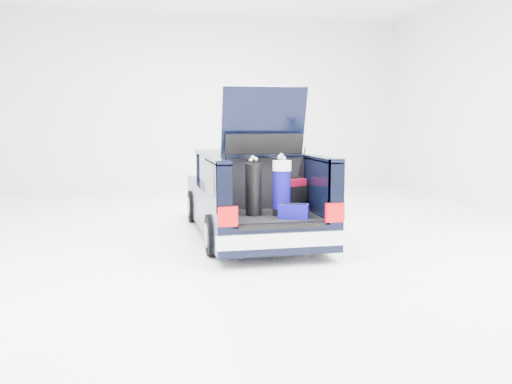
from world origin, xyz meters
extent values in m
plane|color=white|center=(0.00, 0.00, 0.00)|extent=(14.00, 14.00, 0.00)
cube|color=black|center=(0.00, 0.65, 0.50)|extent=(1.75, 3.00, 0.70)
cube|color=black|center=(0.00, 2.22, 0.40)|extent=(1.70, 0.30, 0.50)
cube|color=silver|center=(0.00, 2.36, 0.33)|extent=(1.72, 0.10, 0.22)
cube|color=black|center=(0.00, 0.15, 1.12)|extent=(1.55, 1.95, 0.54)
cube|color=black|center=(0.00, 0.15, 1.41)|extent=(1.62, 2.05, 0.06)
cube|color=black|center=(0.00, -1.50, 0.35)|extent=(1.75, 1.30, 0.40)
cube|color=black|center=(0.00, -1.48, 0.57)|extent=(1.32, 1.18, 0.05)
cube|color=black|center=(-0.78, -1.50, 0.97)|extent=(0.20, 1.30, 0.85)
cube|color=black|center=(0.78, -1.50, 0.97)|extent=(0.20, 1.30, 0.85)
cube|color=black|center=(-0.78, -1.50, 1.41)|extent=(0.20, 1.30, 0.06)
cube|color=black|center=(0.78, -1.50, 1.41)|extent=(0.20, 1.30, 0.06)
cube|color=black|center=(0.00, -0.88, 0.97)|extent=(1.36, 0.08, 0.84)
cube|color=silver|center=(0.00, -2.18, 0.38)|extent=(1.80, 0.12, 0.20)
cube|color=#A00609|center=(-0.74, -2.15, 0.72)|extent=(0.26, 0.07, 0.26)
cube|color=#A00609|center=(0.74, -2.15, 0.72)|extent=(0.26, 0.07, 0.26)
cube|color=black|center=(0.00, -2.15, 0.56)|extent=(1.20, 0.06, 0.06)
cube|color=black|center=(0.00, -1.05, 1.96)|extent=(1.28, 0.33, 1.03)
cube|color=black|center=(0.00, -1.01, 2.10)|extent=(0.95, 0.17, 0.54)
cylinder|color=black|center=(-0.82, 1.45, 0.31)|extent=(0.20, 0.62, 0.62)
cylinder|color=slate|center=(-0.82, 1.45, 0.31)|extent=(0.23, 0.36, 0.36)
cylinder|color=black|center=(0.82, 1.45, 0.31)|extent=(0.20, 0.62, 0.62)
cylinder|color=slate|center=(0.82, 1.45, 0.31)|extent=(0.23, 0.36, 0.36)
cylinder|color=black|center=(-0.82, -1.35, 0.31)|extent=(0.20, 0.62, 0.62)
cylinder|color=slate|center=(-0.82, -1.35, 0.31)|extent=(0.23, 0.36, 0.36)
cylinder|color=black|center=(0.82, -1.35, 0.31)|extent=(0.20, 0.62, 0.62)
cylinder|color=slate|center=(0.82, -1.35, 0.31)|extent=(0.23, 0.36, 0.36)
cube|color=maroon|center=(0.46, -1.16, 0.85)|extent=(0.36, 0.31, 0.49)
cube|color=black|center=(0.46, -1.16, 1.10)|extent=(0.20, 0.12, 0.03)
cube|color=black|center=(0.46, -1.26, 0.80)|extent=(0.30, 0.15, 0.37)
cylinder|color=black|center=(-0.25, -1.47, 0.98)|extent=(0.31, 0.34, 0.78)
cube|color=white|center=(-0.25, -1.37, 1.01)|extent=(0.09, 0.05, 0.27)
sphere|color=#99999E|center=(-0.28, -1.45, 1.40)|extent=(0.06, 0.06, 0.06)
sphere|color=#99999E|center=(-0.22, -1.49, 1.42)|extent=(0.06, 0.06, 0.06)
cylinder|color=black|center=(0.15, -1.55, 0.65)|extent=(0.29, 0.29, 0.10)
cylinder|color=#0A0465|center=(0.15, -1.55, 0.98)|extent=(0.27, 0.27, 0.57)
cylinder|color=white|center=(0.15, -1.55, 1.32)|extent=(0.29, 0.29, 0.14)
sphere|color=#99999E|center=(0.18, -1.53, 1.43)|extent=(0.07, 0.07, 0.07)
sphere|color=#99999E|center=(0.15, -1.51, 1.47)|extent=(0.07, 0.07, 0.07)
cube|color=#0A0465|center=(0.26, -1.80, 0.70)|extent=(0.48, 0.40, 0.20)
cylinder|color=black|center=(0.26, -1.80, 0.81)|extent=(0.34, 0.15, 0.02)
camera|label=1|loc=(-1.87, -9.03, 1.94)|focal=38.00mm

